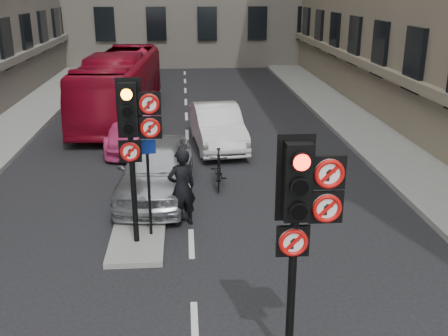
{
  "coord_description": "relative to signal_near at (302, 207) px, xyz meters",
  "views": [
    {
      "loc": [
        -0.08,
        -5.47,
        5.44
      ],
      "look_at": [
        0.54,
        2.62,
        2.6
      ],
      "focal_mm": 42.0,
      "sensor_mm": 36.0,
      "label": 1
    }
  ],
  "objects": [
    {
      "name": "pavement_right",
      "position": [
        5.71,
        11.01,
        -2.5
      ],
      "size": [
        3.0,
        50.0,
        0.16
      ],
      "primitive_type": "cube",
      "color": "gray",
      "rests_on": "ground"
    },
    {
      "name": "centre_island",
      "position": [
        -2.69,
        4.01,
        -2.52
      ],
      "size": [
        1.2,
        2.0,
        0.12
      ],
      "primitive_type": "cube",
      "color": "gray",
      "rests_on": "ground"
    },
    {
      "name": "signal_near",
      "position": [
        0.0,
        0.0,
        0.0
      ],
      "size": [
        0.91,
        0.4,
        3.58
      ],
      "color": "black",
      "rests_on": "ground"
    },
    {
      "name": "signal_far",
      "position": [
        -2.6,
        4.0,
        0.12
      ],
      "size": [
        0.91,
        0.4,
        3.58
      ],
      "color": "black",
      "rests_on": "centre_island"
    },
    {
      "name": "car_silver",
      "position": [
        -2.37,
        6.91,
        -1.81
      ],
      "size": [
        2.16,
        4.68,
        1.55
      ],
      "primitive_type": "imported",
      "rotation": [
        0.0,
        0.0,
        -0.07
      ],
      "color": "#979A9E",
      "rests_on": "ground"
    },
    {
      "name": "car_white",
      "position": [
        -0.42,
        11.43,
        -1.85
      ],
      "size": [
        1.93,
        4.55,
        1.46
      ],
      "primitive_type": "imported",
      "rotation": [
        0.0,
        0.0,
        0.09
      ],
      "color": "silver",
      "rests_on": "ground"
    },
    {
      "name": "car_pink",
      "position": [
        -3.33,
        11.74,
        -1.92
      ],
      "size": [
        1.99,
        4.64,
        1.33
      ],
      "primitive_type": "imported",
      "rotation": [
        0.0,
        0.0,
        0.03
      ],
      "color": "#E8448D",
      "rests_on": "ground"
    },
    {
      "name": "bus_red",
      "position": [
        -4.27,
        16.08,
        -1.19
      ],
      "size": [
        2.97,
        10.1,
        2.78
      ],
      "primitive_type": "imported",
      "rotation": [
        0.0,
        0.0,
        -0.06
      ],
      "color": "maroon",
      "rests_on": "ground"
    },
    {
      "name": "motorcycle",
      "position": [
        -0.63,
        7.57,
        -2.07
      ],
      "size": [
        0.59,
        1.72,
        1.02
      ],
      "primitive_type": "imported",
      "rotation": [
        0.0,
        0.0,
        -0.06
      ],
      "color": "black",
      "rests_on": "ground"
    },
    {
      "name": "motorcyclist",
      "position": [
        -1.68,
        5.01,
        -1.63
      ],
      "size": [
        0.81,
        0.68,
        1.9
      ],
      "primitive_type": "imported",
      "rotation": [
        0.0,
        0.0,
        3.53
      ],
      "color": "black",
      "rests_on": "ground"
    },
    {
      "name": "info_sign",
      "position": [
        -2.39,
        4.3,
        -1.02
      ],
      "size": [
        0.38,
        0.14,
        2.23
      ],
      "rotation": [
        0.0,
        0.0,
        0.16
      ],
      "color": "black",
      "rests_on": "centre_island"
    }
  ]
}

